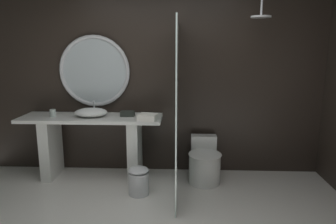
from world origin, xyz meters
The scene contains 11 objects.
back_wall_panel centered at (0.00, 1.90, 1.30)m, with size 4.80×0.10×2.60m, color black.
vanity_counter centered at (-0.82, 1.55, 0.53)m, with size 1.87×0.56×0.85m.
vessel_sink centered at (-0.82, 1.55, 0.90)m, with size 0.43×0.35×0.19m.
tumbler_cup centered at (-1.33, 1.52, 0.90)m, with size 0.08×0.08×0.10m, color silver.
tissue_box centered at (-0.34, 1.59, 0.88)m, with size 0.18×0.11×0.07m, color #282D28.
round_wall_mirror centered at (-0.82, 1.81, 1.42)m, with size 0.98×0.05×0.98m.
shower_glass_panel centered at (0.32, 1.19, 1.03)m, with size 0.02×1.33×2.06m, color silver.
rain_shower_head centered at (1.29, 1.41, 2.13)m, with size 0.24×0.24×0.41m.
toilet centered at (0.68, 1.48, 0.24)m, with size 0.43×0.59×0.57m.
waste_bin centered at (-0.13, 1.05, 0.17)m, with size 0.25×0.25×0.34m.
folded_hand_towel centered at (-0.05, 1.37, 0.89)m, with size 0.23×0.20×0.08m, color silver.
Camera 1 is at (0.38, -2.45, 1.76)m, focal length 33.49 mm.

